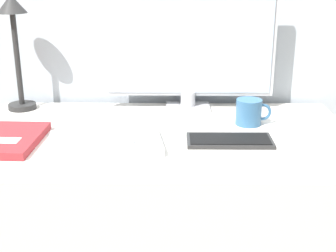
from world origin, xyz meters
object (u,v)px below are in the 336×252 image
keyboard (230,140)px  desk_lamp (14,33)px  laptop (105,143)px  ereader (105,134)px  notebook (6,139)px  monitor (189,45)px  coffee_mug (249,112)px

keyboard → desk_lamp: (-0.74, 0.34, 0.28)m
laptop → ereader: (-0.00, 0.03, 0.02)m
keyboard → notebook: notebook is taller
keyboard → monitor: bearing=108.2°
monitor → coffee_mug: 0.33m
ereader → notebook: ereader is taller
ereader → desk_lamp: desk_lamp is taller
desk_lamp → coffee_mug: (0.82, -0.17, -0.24)m
keyboard → desk_lamp: desk_lamp is taller
coffee_mug → keyboard: bearing=-116.3°
notebook → desk_lamp: bearing=99.3°
monitor → notebook: bearing=-147.0°
laptop → desk_lamp: bearing=133.4°
desk_lamp → coffee_mug: desk_lamp is taller
monitor → desk_lamp: (-0.62, -0.01, 0.05)m
keyboard → coffee_mug: 0.19m
keyboard → desk_lamp: 0.86m
keyboard → laptop: 0.38m
ereader → keyboard: bearing=2.0°
monitor → keyboard: bearing=-71.8°
ereader → monitor: bearing=54.7°
monitor → ereader: monitor is taller
laptop → monitor: bearing=56.9°
notebook → coffee_mug: 0.79m
laptop → coffee_mug: size_ratio=2.98×
keyboard → desk_lamp: bearing=155.1°
keyboard → ereader: size_ratio=1.27×
coffee_mug → ereader: bearing=-158.2°
notebook → coffee_mug: bearing=13.5°
desk_lamp → notebook: 0.45m
laptop → ereader: ereader is taller
laptop → coffee_mug: bearing=24.9°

